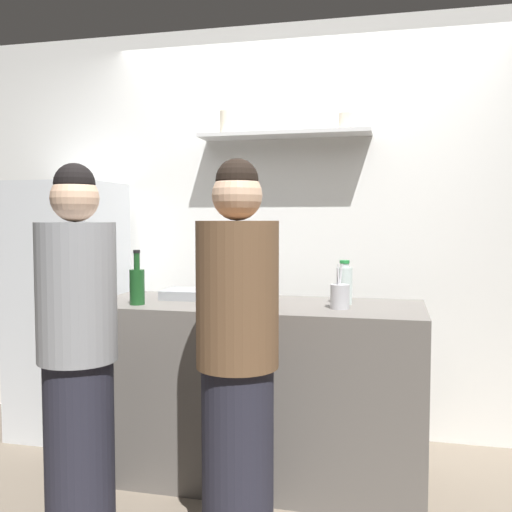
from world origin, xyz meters
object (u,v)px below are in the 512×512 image
Objects in this scene: water_bottle_plastic at (344,284)px; person_brown_jacket at (237,359)px; refrigerator at (69,308)px; wine_bottle_amber_glass at (264,288)px; utensil_holder at (340,296)px; wine_bottle_green_glass at (137,285)px; person_grey_hoodie at (78,353)px; baking_pan at (195,294)px.

person_brown_jacket is at bearing -116.48° from water_bottle_plastic.
refrigerator is 1.81m from water_bottle_plastic.
refrigerator reaches higher than wine_bottle_amber_glass.
person_brown_jacket is (-0.36, -0.59, -0.19)m from utensil_holder.
refrigerator is 0.93m from wine_bottle_green_glass.
water_bottle_plastic is 0.14× the size of person_brown_jacket.
utensil_holder is 1.04m from wine_bottle_green_glass.
refrigerator is 0.99× the size of person_brown_jacket.
wine_bottle_green_glass is 0.86m from person_brown_jacket.
water_bottle_plastic is (0.38, 0.23, 0.00)m from wine_bottle_amber_glass.
water_bottle_plastic is at bearing 31.43° from wine_bottle_amber_glass.
wine_bottle_amber_glass is 0.44m from water_bottle_plastic.
wine_bottle_green_glass is 0.67m from wine_bottle_amber_glass.
person_brown_jacket is (0.01, -0.52, -0.23)m from wine_bottle_amber_glass.
person_grey_hoodie is at bearing -18.88° from person_brown_jacket.
refrigerator is 0.99m from baking_pan.
person_grey_hoodie reaches higher than utensil_holder.
utensil_holder is 0.78× the size of wine_bottle_green_glass.
utensil_holder is at bearing -13.47° from refrigerator.
person_brown_jacket is at bearing -35.63° from wine_bottle_green_glass.
baking_pan is at bearing 178.84° from water_bottle_plastic.
person_grey_hoodie is at bearing -149.14° from utensil_holder.
baking_pan is at bearing 151.22° from wine_bottle_amber_glass.
person_brown_jacket is (-0.37, -0.75, -0.23)m from water_bottle_plastic.
wine_bottle_green_glass is 0.18× the size of person_grey_hoodie.
wine_bottle_green_glass is at bearing -58.43° from person_brown_jacket.
wine_bottle_amber_glass is (0.67, 0.04, -0.00)m from wine_bottle_green_glass.
baking_pan is 0.87m from person_grey_hoodie.
utensil_holder is 0.16m from water_bottle_plastic.
utensil_holder is 1.26m from person_grey_hoodie.
person_grey_hoodie is (-0.03, -0.53, -0.24)m from wine_bottle_green_glass.
wine_bottle_amber_glass is (-0.37, -0.07, 0.04)m from utensil_holder.
person_grey_hoodie is at bearing -106.88° from baking_pan.
refrigerator is at bearing 165.31° from baking_pan.
wine_bottle_amber_glass reaches higher than utensil_holder.
refrigerator is at bearing 166.53° from utensil_holder.
person_grey_hoodie is at bearing -93.40° from wine_bottle_green_glass.
person_brown_jacket reaches higher than wine_bottle_amber_glass.
utensil_holder is at bearing -93.14° from water_bottle_plastic.
baking_pan is at bearing 52.76° from wine_bottle_green_glass.
refrigerator reaches higher than water_bottle_plastic.
refrigerator is 7.22× the size of utensil_holder.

